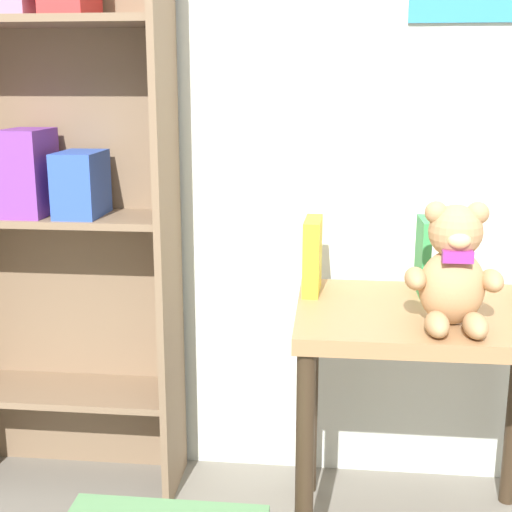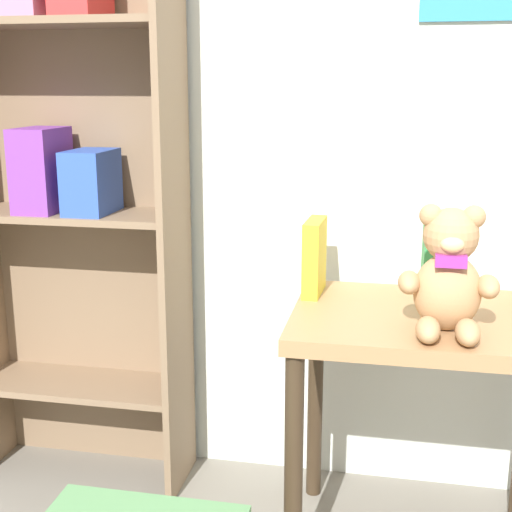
# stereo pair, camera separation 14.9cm
# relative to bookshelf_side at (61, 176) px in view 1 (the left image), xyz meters

# --- Properties ---
(wall_back) EXTENTS (4.80, 0.07, 2.50)m
(wall_back) POSITION_rel_bookshelf_side_xyz_m (0.82, 0.14, 0.39)
(wall_back) COLOR silver
(wall_back) RESTS_ON ground_plane
(bookshelf_side) EXTENTS (0.59, 0.24, 1.51)m
(bookshelf_side) POSITION_rel_bookshelf_side_xyz_m (0.00, 0.00, 0.00)
(bookshelf_side) COLOR #7F664C
(bookshelf_side) RESTS_ON ground_plane
(display_table) EXTENTS (0.59, 0.45, 0.60)m
(display_table) POSITION_rel_bookshelf_side_xyz_m (0.92, -0.21, -0.36)
(display_table) COLOR #9E754C
(display_table) RESTS_ON ground_plane
(teddy_bear) EXTENTS (0.20, 0.18, 0.26)m
(teddy_bear) POSITION_rel_bookshelf_side_xyz_m (0.95, -0.31, -0.14)
(teddy_bear) COLOR tan
(teddy_bear) RESTS_ON display_table
(book_standing_yellow) EXTENTS (0.04, 0.14, 0.18)m
(book_standing_yellow) POSITION_rel_bookshelf_side_xyz_m (0.66, -0.10, -0.17)
(book_standing_yellow) COLOR gold
(book_standing_yellow) RESTS_ON display_table
(book_standing_green) EXTENTS (0.02, 0.13, 0.18)m
(book_standing_green) POSITION_rel_bookshelf_side_xyz_m (0.92, -0.07, -0.17)
(book_standing_green) COLOR #33934C
(book_standing_green) RESTS_ON display_table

